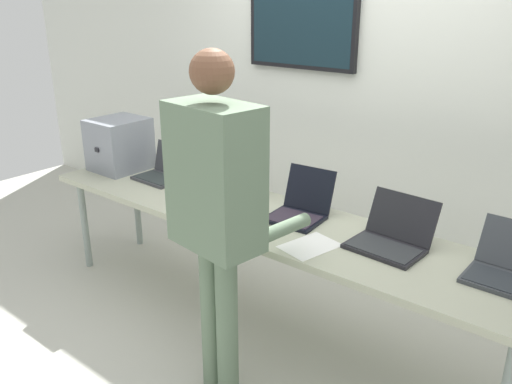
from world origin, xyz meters
name	(u,v)px	position (x,y,z in m)	size (l,w,h in m)	color
ground	(261,323)	(0.00, 0.00, -0.02)	(8.00, 8.00, 0.04)	#B5B5A8
back_wall	(357,88)	(-0.01, 1.13, 1.35)	(8.00, 0.11, 2.69)	silver
workbench	(261,222)	(0.00, 0.00, 0.70)	(3.21, 0.70, 0.75)	#ACAF95
equipment_box	(119,144)	(-1.38, 0.04, 0.94)	(0.36, 0.40, 0.38)	gray
laptop_station_0	(163,171)	(-0.96, 0.09, 0.80)	(0.35, 0.30, 0.24)	#38393E
laptop_station_1	(230,188)	(-0.35, 0.13, 0.80)	(0.39, 0.39, 0.23)	black
laptop_station_2	(300,207)	(0.20, 0.12, 0.81)	(0.33, 0.38, 0.27)	black
laptop_station_3	(391,236)	(0.79, 0.09, 0.80)	(0.39, 0.37, 0.25)	black
laptop_station_4	(508,268)	(1.35, 0.12, 0.80)	(0.33, 0.35, 0.23)	#363A3F
person	(217,202)	(0.23, -0.62, 1.08)	(0.49, 0.63, 1.77)	slate
paper_sheet	(310,246)	(0.46, -0.17, 0.75)	(0.27, 0.34, 0.00)	white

